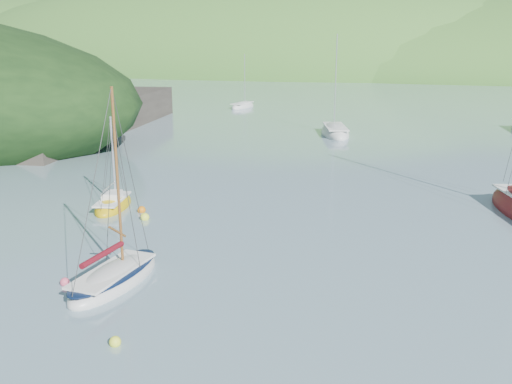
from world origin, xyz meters
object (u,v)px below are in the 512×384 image
(daysailer_white, at_px, (114,278))
(distant_sloop_c, at_px, (243,107))
(sailboat_yellow, at_px, (113,205))
(distant_sloop_a, at_px, (335,133))

(daysailer_white, height_order, distant_sloop_c, daysailer_white)
(sailboat_yellow, distance_m, distant_sloop_a, 31.64)
(daysailer_white, relative_size, distant_sloop_c, 1.03)
(distant_sloop_c, bearing_deg, distant_sloop_a, -41.31)
(sailboat_yellow, bearing_deg, distant_sloop_a, 61.56)
(daysailer_white, height_order, sailboat_yellow, daysailer_white)
(sailboat_yellow, height_order, distant_sloop_a, distant_sloop_a)
(distant_sloop_a, distance_m, distant_sloop_c, 26.57)
(sailboat_yellow, height_order, distant_sloop_c, distant_sloop_c)
(sailboat_yellow, bearing_deg, distant_sloop_c, 86.49)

